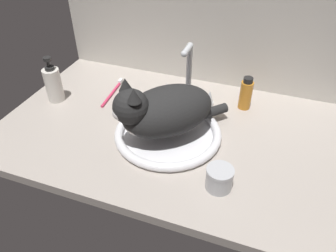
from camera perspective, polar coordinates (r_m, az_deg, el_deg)
The scene contains 9 objects.
countertop at distance 106.25cm, azimuth 1.25°, elevation -1.33°, with size 115.54×68.33×3.00cm, color #ADA399.
backsplash_wall at distance 125.30cm, azimuth 6.81°, elevation 15.96°, with size 115.54×2.40×44.76cm, color beige.
sink_basin at distance 102.13cm, azimuth 0.00°, elevation -1.23°, with size 33.95×33.95×2.76cm.
faucet at distance 114.34cm, azimuth 3.57°, elevation 7.92°, with size 19.33×9.59×22.85cm.
cat at distance 95.75cm, azimuth -1.13°, elevation 2.76°, with size 32.64×33.23×19.58cm.
metal_jar at distance 86.22cm, azimuth 9.09°, elevation -9.14°, with size 7.28×7.28×6.44cm.
soap_pump_bottle at distance 123.68cm, azimuth -19.65°, elevation 7.03°, with size 5.92×5.92×17.04cm.
amber_bottle at distance 115.92cm, azimuth 13.63°, elevation 5.56°, with size 4.33×4.33×12.03cm.
toothbrush at distance 125.12cm, azimuth -9.76°, elevation 5.97°, with size 2.62×19.26×1.70cm.
Camera 1 is at (25.64, -78.21, 68.69)cm, focal length 34.38 mm.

